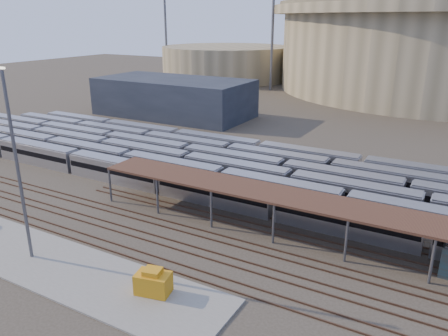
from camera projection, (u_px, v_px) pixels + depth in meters
ground at (149, 216)px, 59.41m from camera, size 420.00×420.00×0.00m
apron at (30, 255)px, 49.33m from camera, size 50.00×9.00×0.20m
subway_trains at (209, 164)px, 74.83m from camera, size 124.11×23.90×3.60m
inspection_shed at (317, 204)px, 50.90m from camera, size 60.30×6.00×5.30m
empty_tracks at (124, 230)px, 55.26m from camera, size 170.00×9.62×0.18m
stadium at (445, 44)px, 157.89m from camera, size 124.00×124.00×32.50m
secondary_arena at (227, 63)px, 192.10m from camera, size 56.00×56.00×14.00m
service_building at (174, 97)px, 119.34m from camera, size 42.00×20.00×10.00m
floodlight_0 at (272, 32)px, 157.28m from camera, size 4.00×1.00×38.40m
floodlight_1 at (166, 30)px, 191.00m from camera, size 4.00×1.00×38.40m
floodlight_3 at (361, 30)px, 189.23m from camera, size 4.00×1.00×38.40m
yard_light_pole at (18, 168)px, 45.54m from camera, size 0.80×0.36×20.83m
yellow_equipment at (153, 283)px, 42.15m from camera, size 3.70×2.76×2.07m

